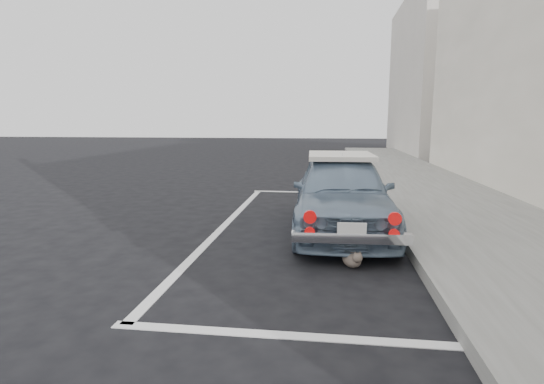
# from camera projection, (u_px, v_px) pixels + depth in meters

# --- Properties ---
(ground) EXTENTS (80.00, 80.00, 0.00)m
(ground) POSITION_uv_depth(u_px,v_px,m) (242.00, 306.00, 3.94)
(ground) COLOR black
(ground) RESTS_ON ground
(sidewalk) EXTENTS (2.80, 40.00, 0.15)m
(sidewalk) POSITION_uv_depth(u_px,v_px,m) (516.00, 248.00, 5.48)
(sidewalk) COLOR slate
(sidewalk) RESTS_ON ground
(building_far) EXTENTS (3.50, 10.00, 8.00)m
(building_far) POSITION_uv_depth(u_px,v_px,m) (437.00, 76.00, 22.04)
(building_far) COLOR beige
(building_far) RESTS_ON ground
(pline_rear) EXTENTS (3.00, 0.12, 0.01)m
(pline_rear) POSITION_uv_depth(u_px,v_px,m) (291.00, 336.00, 3.39)
(pline_rear) COLOR silver
(pline_rear) RESTS_ON ground
(pline_front) EXTENTS (3.00, 0.12, 0.01)m
(pline_front) POSITION_uv_depth(u_px,v_px,m) (316.00, 192.00, 10.24)
(pline_front) COLOR silver
(pline_front) RESTS_ON ground
(pline_side) EXTENTS (0.12, 7.00, 0.01)m
(pline_side) POSITION_uv_depth(u_px,v_px,m) (225.00, 225.00, 6.99)
(pline_side) COLOR silver
(pline_side) RESTS_ON ground
(retro_coupe) EXTENTS (1.57, 3.64, 1.22)m
(retro_coupe) POSITION_uv_depth(u_px,v_px,m) (341.00, 192.00, 6.54)
(retro_coupe) COLOR #7289A0
(retro_coupe) RESTS_ON ground
(cat) EXTENTS (0.30, 0.42, 0.24)m
(cat) POSITION_uv_depth(u_px,v_px,m) (352.00, 259.00, 4.97)
(cat) COLOR #726556
(cat) RESTS_ON ground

